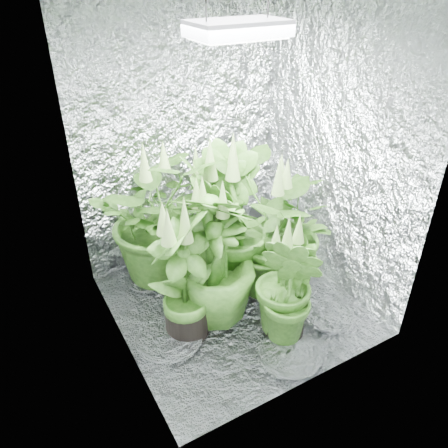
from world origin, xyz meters
TOP-DOWN VIEW (x-y plane):
  - ground at (0.00, 0.00)m, footprint 1.60×1.60m
  - walls at (0.00, 0.00)m, footprint 1.62×1.62m
  - grow_lamp at (0.00, 0.00)m, footprint 0.50×0.30m
  - plant_a at (-0.30, 0.56)m, footprint 1.13×1.13m
  - plant_b at (0.04, 0.53)m, footprint 0.65×0.65m
  - plant_c at (0.07, 0.20)m, footprint 0.74×0.74m
  - plant_d at (-0.17, -0.04)m, footprint 0.76×0.76m
  - plant_e at (0.32, -0.00)m, footprint 1.04×1.04m
  - plant_f at (-0.41, -0.09)m, footprint 0.69×0.69m
  - plant_g at (0.13, -0.43)m, footprint 0.49×0.49m
  - circulation_fan at (0.59, 0.54)m, footprint 0.16×0.33m
  - plant_label at (0.18, -0.46)m, footprint 0.06×0.03m

SIDE VIEW (x-z plane):
  - ground at x=0.00m, z-range 0.00..0.00m
  - circulation_fan at x=0.59m, z-range -0.03..0.34m
  - plant_label at x=0.18m, z-range 0.26..0.34m
  - plant_g at x=0.13m, z-range -0.04..0.85m
  - plant_b at x=0.04m, z-range -0.04..0.96m
  - plant_f at x=-0.41m, z-range -0.05..0.98m
  - plant_d at x=-0.17m, z-range -0.04..1.01m
  - plant_e at x=0.32m, z-range -0.03..1.05m
  - plant_c at x=0.07m, z-range -0.05..1.12m
  - plant_a at x=-0.30m, z-range -0.02..1.11m
  - walls at x=0.00m, z-range 0.00..2.00m
  - grow_lamp at x=0.00m, z-range 1.72..1.94m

